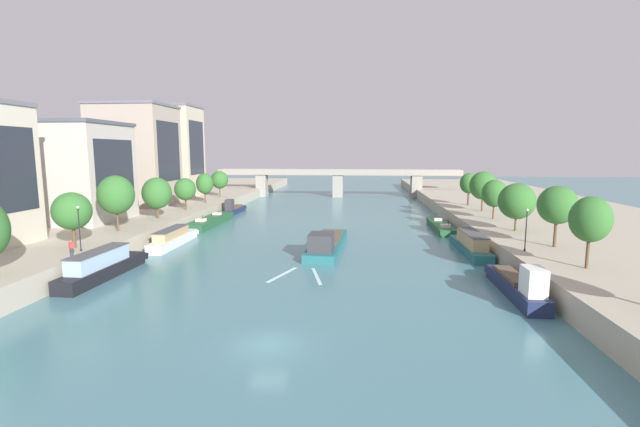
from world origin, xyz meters
The scene contains 31 objects.
ground_plane centered at (0.00, 0.00, 0.00)m, with size 400.00×400.00×0.00m, color teal.
quay_left centered at (-39.58, 55.00, 1.16)m, with size 36.00×170.00×2.32m, color #B2A893.
quay_right centered at (39.58, 55.00, 1.16)m, with size 36.00×170.00×2.32m, color #B2A893.
barge_midriver centered at (1.77, 28.73, 0.90)m, with size 4.78×18.55×3.10m.
wake_behind_barge centered at (-0.19, 16.57, 0.01)m, with size 5.59×6.06×0.03m.
moored_boat_left_upstream centered at (-19.90, 13.94, 1.24)m, with size 2.74×13.37×2.96m.
moored_boat_left_near centered at (-19.26, 29.62, 1.01)m, with size 2.17×13.05×2.42m.
moored_boat_left_midway centered at (-19.68, 46.25, 0.70)m, with size 3.35×16.35×2.45m.
moored_boat_left_lone centered at (-19.72, 60.66, 0.92)m, with size 2.01×11.14×3.20m.
moored_boat_right_midway centered at (19.91, 11.67, 1.05)m, with size 2.16×12.43×3.57m.
moored_boat_right_lone centered at (19.95, 28.40, 1.16)m, with size 2.52×13.65×2.77m.
moored_boat_right_far centered at (19.34, 45.55, 0.52)m, with size 2.70×14.39×2.09m.
tree_left_by_lamp centered at (-24.91, 17.14, 6.34)m, with size 4.01×4.01×6.06m.
tree_left_distant centered at (-25.71, 27.30, 7.09)m, with size 4.64×4.64×7.30m.
tree_left_nearest centered at (-25.46, 38.43, 6.24)m, with size 4.49×4.49×6.37m.
tree_left_third centered at (-25.00, 48.52, 5.99)m, with size 3.75×3.75×5.66m.
tree_left_past_mid centered at (-25.25, 59.28, 6.19)m, with size 3.43×3.43×5.98m.
tree_left_midway centered at (-25.82, 70.62, 6.23)m, with size 3.85×3.85×5.93m.
tree_right_end_of_row centered at (26.29, 13.15, 6.76)m, with size 3.49×3.49×6.50m.
tree_right_past_mid centered at (27.32, 22.19, 6.94)m, with size 4.10×4.10×6.73m.
tree_right_midway centered at (26.46, 31.97, 6.25)m, with size 4.70×4.70×6.29m.
tree_right_third centered at (26.61, 42.14, 6.29)m, with size 3.77×3.77×6.09m.
tree_right_far centered at (27.35, 51.27, 6.79)m, with size 4.59×4.59×6.93m.
tree_right_by_lamp centered at (27.02, 59.79, 6.56)m, with size 3.44×3.44×6.24m.
lamppost_left_bank centered at (-23.21, 15.65, 4.93)m, with size 0.28×0.28×4.78m.
lamppost_right_bank centered at (23.34, 19.80, 4.79)m, with size 0.28×0.28×4.50m.
building_left_corner centered at (-37.04, 34.99, 9.70)m, with size 14.51×13.07×14.74m.
building_left_middle centered at (-37.04, 54.72, 11.96)m, with size 13.69×12.35×19.26m.
building_left_far_end centered at (-37.04, 72.20, 12.70)m, with size 11.51×11.13×20.73m.
bridge_far centered at (0.00, 95.47, 4.94)m, with size 67.15×4.40×7.64m.
person_on_quay centered at (-22.73, 13.44, 3.25)m, with size 0.35×0.47×1.62m.
Camera 1 is at (5.85, -27.20, 12.77)m, focal length 24.71 mm.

